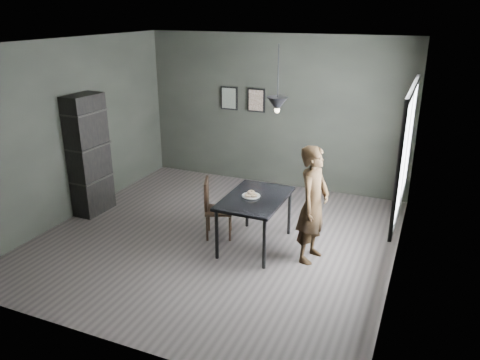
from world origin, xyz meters
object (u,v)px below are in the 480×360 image
at_px(cafe_table, 255,202).
at_px(shelf_unit, 89,155).
at_px(pendant_lamp, 277,104).
at_px(white_plate, 251,196).
at_px(woman, 313,204).
at_px(wood_chair, 213,204).

bearing_deg(cafe_table, shelf_unit, 178.40).
xyz_separation_m(shelf_unit, pendant_lamp, (3.17, 0.02, 1.07)).
distance_m(white_plate, woman, 0.89).
xyz_separation_m(woman, shelf_unit, (-3.75, 0.12, 0.18)).
distance_m(shelf_unit, pendant_lamp, 3.35).
relative_size(wood_chair, pendant_lamp, 1.03).
relative_size(cafe_table, pendant_lamp, 1.39).
bearing_deg(cafe_table, white_plate, -170.65).
bearing_deg(wood_chair, woman, -25.81).
relative_size(white_plate, wood_chair, 0.26).
xyz_separation_m(cafe_table, wood_chair, (-0.68, 0.05, -0.17)).
bearing_deg(pendant_lamp, wood_chair, -176.85).
xyz_separation_m(woman, wood_chair, (-1.50, 0.09, -0.29)).
bearing_deg(white_plate, cafe_table, 9.35).
distance_m(cafe_table, shelf_unit, 2.94).
height_order(cafe_table, shelf_unit, shelf_unit).
relative_size(woman, wood_chair, 1.79).
relative_size(white_plate, woman, 0.14).
bearing_deg(shelf_unit, pendant_lamp, 2.12).
bearing_deg(pendant_lamp, cafe_table, -158.20).
height_order(wood_chair, pendant_lamp, pendant_lamp).
bearing_deg(wood_chair, cafe_table, -26.48).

